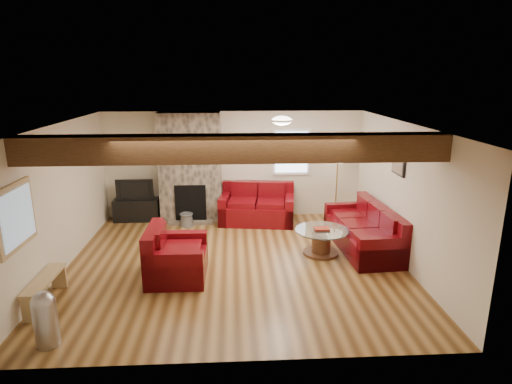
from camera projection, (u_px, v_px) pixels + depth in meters
The scene contains 18 objects.
room at pixel (235, 197), 7.40m from camera, with size 8.00×8.00×8.00m.
oak_beam at pixel (235, 148), 5.92m from camera, with size 6.00×0.36×0.38m, color #341F0F.
chimney_breast at pixel (190, 169), 9.76m from camera, with size 1.40×0.67×2.50m.
back_window at pixel (291, 152), 10.01m from camera, with size 0.90×0.08×1.10m, color white, non-canonical shape.
hatch_window at pixel (16, 217), 5.75m from camera, with size 0.08×1.00×0.90m, color tan, non-canonical shape.
ceiling_dome at pixel (282, 122), 8.01m from camera, with size 0.40×0.40×0.18m, color #F1E3CD, non-canonical shape.
artwork_back at pixel (240, 146), 9.90m from camera, with size 0.42×0.06×0.52m, color black, non-canonical shape.
artwork_right at pixel (398, 163), 7.72m from camera, with size 0.06×0.55×0.42m, color black, non-canonical shape.
sofa_three at pixel (363, 228), 8.32m from camera, with size 2.20×0.92×0.85m, color #47050A, non-canonical shape.
loveseat at pixel (257, 204), 9.79m from camera, with size 1.67×0.96×0.89m, color #47050A, non-canonical shape.
armchair_red at pixel (177, 253), 7.10m from camera, with size 1.09×0.95×0.88m, color #47050A, non-canonical shape.
coffee_table at pixel (321, 242), 8.09m from camera, with size 1.00×1.00×0.52m.
tv_cabinet at pixel (137, 210), 9.98m from camera, with size 1.03×0.41×0.52m, color black.
television at pixel (135, 189), 9.85m from camera, with size 0.85×0.11×0.49m, color black.
floor_lamp at pixel (338, 159), 9.89m from camera, with size 0.42×0.42×1.65m.
pine_bench at pixel (46, 291), 6.33m from camera, with size 0.25×1.09×0.41m, color tan, non-canonical shape.
pedal_bin at pixel (45, 319), 5.30m from camera, with size 0.29×0.29×0.74m, color #A6A7AB, non-canonical shape.
coal_bucket at pixel (187, 219), 9.63m from camera, with size 0.32×0.32×0.30m, color slate, non-canonical shape.
Camera 1 is at (-0.03, -7.13, 3.29)m, focal length 30.00 mm.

